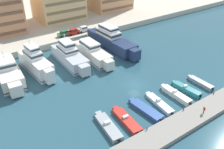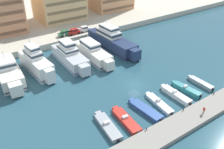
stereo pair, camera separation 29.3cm
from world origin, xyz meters
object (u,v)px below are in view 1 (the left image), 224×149
object	(u,v)px
yacht_white_left	(36,63)
car_green_far_left	(64,33)
motorboat_blue_mid_left	(146,110)
motorboat_white_center_left	(159,103)
motorboat_red_left	(126,120)
motorboat_white_center	(176,94)
motorboat_teal_center_right	(186,89)
pedestrian_mid_deck	(204,109)
motorboat_grey_far_left	(108,126)
yacht_navy_center	(111,40)
yacht_ivory_far_left	(8,73)
car_white_mid_left	(83,29)
car_red_left	(73,31)
yacht_ivory_center_left	(92,52)
motorboat_grey_mid_right	(201,83)
yacht_silver_mid_left	(70,56)

from	to	relation	value
yacht_white_left	car_green_far_left	bearing A→B (deg)	44.05
motorboat_blue_mid_left	motorboat_white_center_left	distance (m)	3.82
car_green_far_left	yacht_white_left	bearing A→B (deg)	-135.95
motorboat_red_left	motorboat_white_center	bearing A→B (deg)	1.03
motorboat_teal_center_right	motorboat_blue_mid_left	bearing A→B (deg)	-179.22
motorboat_blue_mid_left	pedestrian_mid_deck	bearing A→B (deg)	-43.22
motorboat_grey_far_left	motorboat_white_center	size ratio (longest dim) A/B	1.04
yacht_white_left	yacht_navy_center	size ratio (longest dim) A/B	0.70
yacht_ivory_far_left	pedestrian_mid_deck	distance (m)	44.86
motorboat_blue_mid_left	motorboat_white_center_left	xyz separation A→B (m)	(3.82, 0.03, -0.03)
yacht_ivory_far_left	motorboat_teal_center_right	xyz separation A→B (m)	(31.46, -27.87, -1.54)
motorboat_white_center_left	car_white_mid_left	distance (m)	41.94
car_green_far_left	pedestrian_mid_deck	size ratio (longest dim) A/B	2.70
car_red_left	yacht_white_left	bearing A→B (deg)	-142.24
car_green_far_left	yacht_ivory_center_left	bearing A→B (deg)	-85.79
yacht_ivory_center_left	motorboat_grey_mid_right	size ratio (longest dim) A/B	2.48
motorboat_white_center_left	car_red_left	size ratio (longest dim) A/B	2.04
motorboat_white_center	car_red_left	xyz separation A→B (m)	(-3.36, 41.38, 2.36)
yacht_white_left	yacht_ivory_center_left	bearing A→B (deg)	-5.07
yacht_navy_center	motorboat_white_center	bearing A→B (deg)	-96.06
motorboat_white_center	yacht_ivory_center_left	bearing A→B (deg)	101.39
yacht_white_left	motorboat_grey_far_left	bearing A→B (deg)	-83.25
motorboat_white_center_left	yacht_ivory_far_left	bearing A→B (deg)	129.22
motorboat_grey_far_left	motorboat_grey_mid_right	size ratio (longest dim) A/B	1.22
motorboat_blue_mid_left	car_red_left	xyz separation A→B (m)	(5.43, 41.39, 2.51)
car_green_far_left	yacht_ivory_far_left	bearing A→B (deg)	-147.21
motorboat_white_center_left	motorboat_grey_mid_right	xyz separation A→B (m)	(13.46, 0.02, 0.07)
yacht_white_left	motorboat_red_left	size ratio (longest dim) A/B	1.80
motorboat_white_center_left	motorboat_grey_mid_right	world-z (taller)	motorboat_white_center_left
motorboat_red_left	motorboat_white_center_left	bearing A→B (deg)	1.73
yacht_ivory_center_left	motorboat_white_center_left	size ratio (longest dim) A/B	2.12
car_white_mid_left	yacht_white_left	bearing A→B (deg)	-147.28
motorboat_grey_far_left	motorboat_red_left	bearing A→B (deg)	-9.14
motorboat_grey_far_left	car_green_far_left	xyz separation A→B (m)	(11.27, 41.42, 2.50)
yacht_ivory_far_left	yacht_silver_mid_left	world-z (taller)	yacht_silver_mid_left
motorboat_red_left	car_green_far_left	world-z (taller)	car_green_far_left
yacht_ivory_far_left	motorboat_white_center_left	bearing A→B (deg)	-50.78
motorboat_blue_mid_left	car_red_left	size ratio (longest dim) A/B	2.13
motorboat_blue_mid_left	motorboat_white_center_left	bearing A→B (deg)	0.49
car_white_mid_left	pedestrian_mid_deck	size ratio (longest dim) A/B	2.68
motorboat_white_center_left	yacht_white_left	bearing A→B (deg)	119.97
motorboat_grey_mid_right	yacht_ivory_center_left	bearing A→B (deg)	117.68
yacht_navy_center	motorboat_grey_mid_right	distance (m)	29.58
motorboat_blue_mid_left	car_white_mid_left	bearing A→B (deg)	77.41
motorboat_white_center	yacht_navy_center	bearing A→B (deg)	83.94
yacht_white_left	pedestrian_mid_deck	distance (m)	40.84
motorboat_teal_center_right	yacht_silver_mid_left	bearing A→B (deg)	119.61
pedestrian_mid_deck	motorboat_grey_mid_right	bearing A→B (deg)	40.14
yacht_ivory_far_left	motorboat_grey_mid_right	distance (m)	45.87
motorboat_white_center	car_white_mid_left	world-z (taller)	car_white_mid_left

